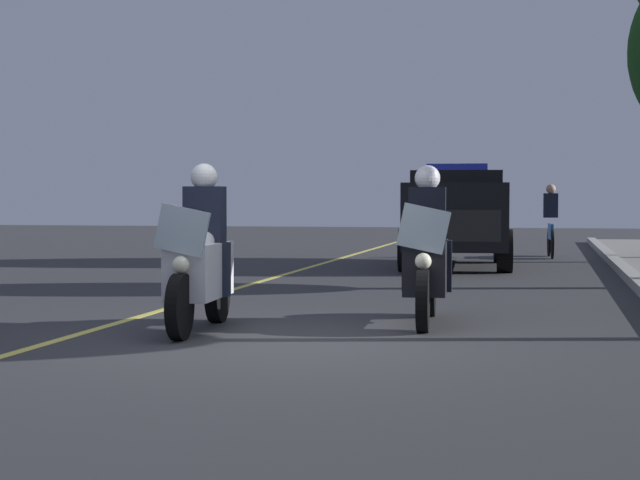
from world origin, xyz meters
The scene contains 6 objects.
ground_plane centered at (0.00, 0.00, 0.00)m, with size 80.00×80.00×0.00m, color #333335.
lane_stripe_center centered at (0.00, -2.12, 0.00)m, with size 48.00×0.12×0.01m, color #E0D14C.
police_motorcycle_lead_left centered at (-0.59, -1.04, 0.70)m, with size 2.14×0.61×1.72m.
police_motorcycle_lead_right centered at (-1.66, 1.16, 0.70)m, with size 2.14×0.61×1.72m.
police_suv centered at (-11.31, 0.69, 1.07)m, with size 5.02×2.33×2.05m.
cyclist_background centered at (-15.10, 2.54, 0.84)m, with size 1.76×0.34×1.69m.
Camera 1 is at (9.66, 2.42, 1.35)m, focal length 59.05 mm.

